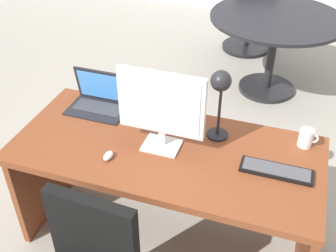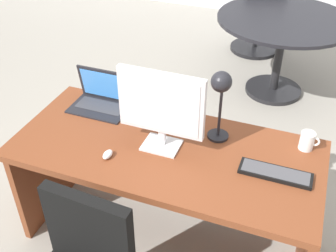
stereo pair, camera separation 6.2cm
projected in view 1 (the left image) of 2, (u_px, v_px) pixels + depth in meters
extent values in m
plane|color=gray|center=(219.00, 112.00, 3.82)|extent=(12.00, 12.00, 0.00)
cube|color=brown|center=(166.00, 151.00, 2.26)|extent=(1.68, 0.76, 0.04)
cube|color=brown|center=(47.00, 168.00, 2.69)|extent=(0.04, 0.67, 0.69)
cube|color=brown|center=(308.00, 233.00, 2.26)|extent=(0.04, 0.67, 0.69)
cube|color=brown|center=(180.00, 164.00, 2.67)|extent=(1.48, 0.02, 0.48)
cube|color=silver|center=(162.00, 145.00, 2.25)|extent=(0.20, 0.16, 0.01)
cube|color=silver|center=(162.00, 136.00, 2.23)|extent=(0.04, 0.02, 0.09)
cube|color=silver|center=(161.00, 103.00, 2.09)|extent=(0.46, 0.04, 0.35)
cube|color=white|center=(160.00, 105.00, 2.08)|extent=(0.42, 0.00, 0.31)
cube|color=black|center=(97.00, 109.00, 2.54)|extent=(0.36, 0.23, 0.01)
cube|color=#38383D|center=(99.00, 107.00, 2.55)|extent=(0.30, 0.13, 0.00)
cube|color=black|center=(103.00, 86.00, 2.55)|extent=(0.36, 0.05, 0.22)
cube|color=#3F8CEA|center=(102.00, 86.00, 2.54)|extent=(0.31, 0.03, 0.18)
cube|color=black|center=(276.00, 171.00, 2.08)|extent=(0.36, 0.11, 0.02)
cube|color=#47474C|center=(277.00, 169.00, 2.07)|extent=(0.33, 0.09, 0.00)
ellipsoid|color=silver|center=(108.00, 156.00, 2.16)|extent=(0.04, 0.08, 0.03)
cylinder|color=black|center=(217.00, 135.00, 2.33)|extent=(0.12, 0.12, 0.01)
cylinder|color=black|center=(219.00, 110.00, 2.23)|extent=(0.02, 0.02, 0.32)
sphere|color=black|center=(221.00, 81.00, 2.09)|extent=(0.11, 0.11, 0.11)
cylinder|color=white|center=(306.00, 138.00, 2.23)|extent=(0.08, 0.08, 0.10)
torus|color=white|center=(313.00, 138.00, 2.22)|extent=(0.06, 0.01, 0.06)
cube|color=black|center=(93.00, 235.00, 1.86)|extent=(0.44, 0.08, 0.45)
cylinder|color=black|center=(266.00, 88.00, 4.14)|extent=(0.54, 0.54, 0.04)
cylinder|color=black|center=(271.00, 54.00, 3.92)|extent=(0.08, 0.08, 0.70)
cylinder|color=black|center=(277.00, 18.00, 3.71)|extent=(1.21, 1.21, 0.03)
cylinder|color=black|center=(246.00, 47.00, 4.91)|extent=(0.56, 0.56, 0.04)
cylinder|color=black|center=(248.00, 31.00, 4.79)|extent=(0.05, 0.05, 0.36)
cube|color=black|center=(250.00, 13.00, 4.66)|extent=(0.60, 0.60, 0.08)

